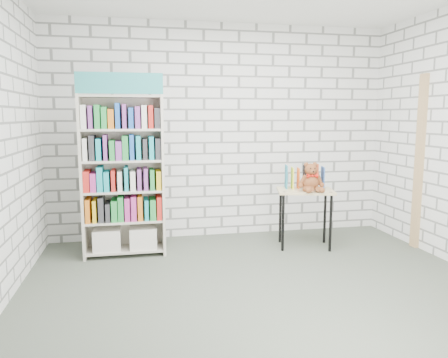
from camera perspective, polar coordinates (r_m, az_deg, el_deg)
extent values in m
plane|color=#464D41|center=(4.20, 5.15, -14.29)|extent=(4.50, 4.50, 0.00)
cube|color=silver|center=(5.83, -0.31, 6.21)|extent=(4.50, 0.02, 2.80)
cube|color=silver|center=(2.06, 21.73, 1.82)|extent=(4.50, 0.02, 2.80)
cube|color=beige|center=(5.15, -17.99, 0.18)|extent=(0.03, 0.36, 1.84)
cube|color=beige|center=(5.12, -8.04, 0.46)|extent=(0.03, 0.36, 1.84)
cube|color=beige|center=(5.28, -12.98, 0.57)|extent=(0.92, 0.02, 1.84)
cube|color=teal|center=(4.91, -13.48, 12.09)|extent=(0.92, 0.02, 0.23)
cube|color=beige|center=(5.30, -12.72, -8.93)|extent=(0.86, 0.34, 0.03)
cube|color=beige|center=(5.21, -12.84, -5.27)|extent=(0.86, 0.34, 0.03)
cube|color=beige|center=(5.14, -12.97, -1.49)|extent=(0.86, 0.34, 0.03)
cube|color=beige|center=(5.09, -13.10, 2.38)|extent=(0.86, 0.34, 0.03)
cube|color=beige|center=(5.07, -13.22, 6.29)|extent=(0.86, 0.34, 0.03)
cube|color=beige|center=(5.07, -13.36, 10.46)|extent=(0.86, 0.34, 0.03)
cube|color=silver|center=(5.27, -15.01, -7.57)|extent=(0.31, 0.30, 0.25)
cube|color=silver|center=(5.26, -10.52, -7.46)|extent=(0.31, 0.30, 0.25)
cube|color=orange|center=(5.17, -12.89, -3.83)|extent=(0.86, 0.30, 0.25)
cube|color=#BF338C|center=(5.11, -13.02, -0.01)|extent=(0.86, 0.30, 0.25)
cube|color=#19A5B2|center=(5.07, -13.15, 3.89)|extent=(0.86, 0.30, 0.25)
cube|color=white|center=(5.06, -13.28, 7.82)|extent=(0.86, 0.30, 0.25)
cube|color=tan|center=(5.41, 10.58, -1.53)|extent=(0.76, 0.61, 0.03)
cylinder|color=black|center=(5.28, 7.71, -5.70)|extent=(0.03, 0.03, 0.69)
cylinder|color=black|center=(5.62, 7.36, -4.81)|extent=(0.03, 0.03, 0.69)
cylinder|color=black|center=(5.36, 13.75, -5.64)|extent=(0.03, 0.03, 0.69)
cylinder|color=black|center=(5.70, 13.03, -4.78)|extent=(0.03, 0.03, 0.69)
cylinder|color=black|center=(5.21, 7.89, -1.70)|extent=(0.05, 0.05, 0.01)
cylinder|color=black|center=(5.29, 13.76, -1.71)|extent=(0.05, 0.05, 0.01)
cube|color=teal|center=(5.46, 8.12, 0.26)|extent=(0.06, 0.20, 0.28)
cube|color=#FFF828|center=(5.47, 8.90, 0.25)|extent=(0.06, 0.20, 0.28)
cube|color=#FF601B|center=(5.48, 9.68, 0.25)|extent=(0.06, 0.20, 0.28)
cube|color=black|center=(5.49, 10.46, 0.24)|extent=(0.06, 0.20, 0.28)
cube|color=white|center=(5.50, 11.23, 0.24)|extent=(0.06, 0.20, 0.28)
cube|color=#BD4521|center=(5.52, 12.00, 0.23)|extent=(0.06, 0.20, 0.28)
cube|color=#2F5DB3|center=(5.53, 12.77, 0.23)|extent=(0.06, 0.20, 0.28)
ellipsoid|color=brown|center=(5.32, 11.22, -0.43)|extent=(0.20, 0.17, 0.20)
sphere|color=brown|center=(5.29, 11.28, 1.22)|extent=(0.15, 0.15, 0.15)
sphere|color=brown|center=(5.28, 10.70, 1.86)|extent=(0.05, 0.05, 0.05)
sphere|color=brown|center=(5.32, 11.79, 1.87)|extent=(0.05, 0.05, 0.05)
sphere|color=brown|center=(5.24, 11.49, 0.93)|extent=(0.06, 0.06, 0.06)
sphere|color=black|center=(5.23, 11.25, 1.35)|extent=(0.02, 0.02, 0.02)
sphere|color=black|center=(5.24, 11.77, 1.36)|extent=(0.02, 0.02, 0.02)
sphere|color=black|center=(5.22, 11.59, 0.95)|extent=(0.02, 0.02, 0.02)
cylinder|color=brown|center=(5.26, 10.25, -0.18)|extent=(0.10, 0.09, 0.14)
cylinder|color=brown|center=(5.33, 12.33, -0.13)|extent=(0.10, 0.08, 0.14)
sphere|color=brown|center=(5.25, 9.99, -0.84)|extent=(0.06, 0.06, 0.06)
sphere|color=brown|center=(5.34, 12.66, -0.76)|extent=(0.06, 0.06, 0.06)
cylinder|color=brown|center=(5.21, 10.97, -1.30)|extent=(0.10, 0.16, 0.08)
cylinder|color=brown|center=(5.25, 12.17, -1.26)|extent=(0.11, 0.16, 0.08)
sphere|color=brown|center=(5.14, 10.97, -1.49)|extent=(0.07, 0.07, 0.07)
sphere|color=brown|center=(5.20, 12.68, -1.43)|extent=(0.07, 0.07, 0.07)
cone|color=red|center=(5.24, 11.12, 0.40)|extent=(0.06, 0.06, 0.05)
cone|color=red|center=(5.26, 11.81, 0.42)|extent=(0.06, 0.06, 0.05)
sphere|color=red|center=(5.25, 11.48, 0.41)|extent=(0.03, 0.03, 0.03)
cube|color=tan|center=(5.77, 24.13, 1.98)|extent=(0.05, 0.12, 2.10)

